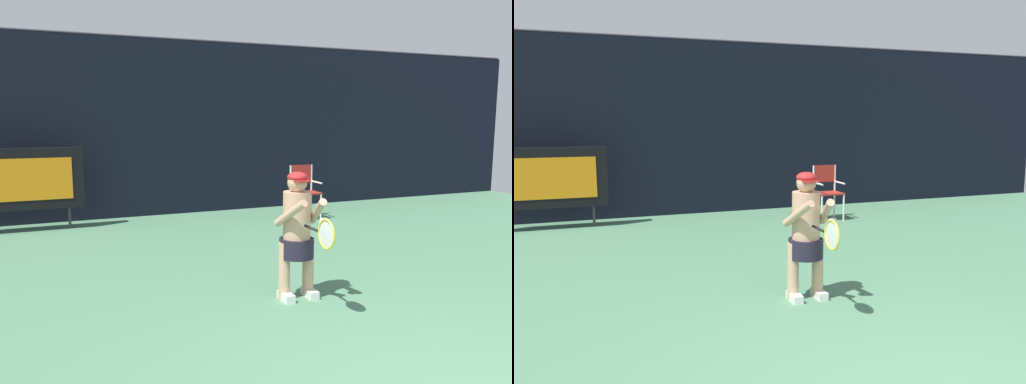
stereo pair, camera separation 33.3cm
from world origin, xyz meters
The scene contains 6 objects.
backdrop_screen centered at (0.00, 8.50, 1.81)m, with size 18.00×0.12×3.66m.
scoreboard centered at (-3.02, 7.76, 0.95)m, with size 2.20×0.21×1.50m.
umpire_chair centered at (2.24, 6.93, 0.62)m, with size 0.52×0.44×1.08m.
water_bottle centered at (1.78, 6.76, 0.12)m, with size 0.07×0.07×0.27m.
tennis_player centered at (-0.03, 2.86, 0.77)m, with size 0.53×0.61×1.44m.
tennis_racket centered at (-0.05, 2.22, 0.88)m, with size 0.03×0.60×0.31m.
Camera 2 is at (-2.29, -2.20, 2.01)m, focal length 35.75 mm.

